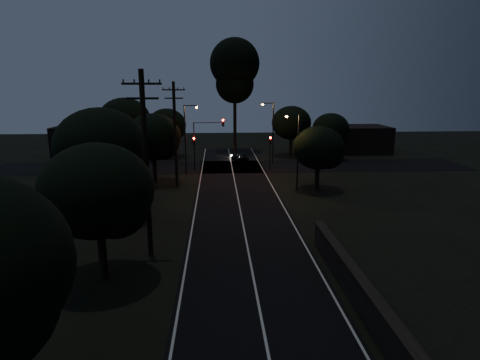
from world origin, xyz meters
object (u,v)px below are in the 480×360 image
signal_right (270,147)px  streetlight_a (187,135)px  streetlight_c (296,146)px  car (240,157)px  signal_left (194,147)px  utility_pole_mid (146,163)px  streetlight_b (272,129)px  utility_pole_far (175,133)px  tall_pine (235,70)px  signal_mast (208,135)px

signal_right → streetlight_a: 10.26m
streetlight_c → car: streetlight_c is taller
signal_left → car: signal_left is taller
utility_pole_mid → streetlight_b: size_ratio=1.38×
signal_left → utility_pole_far: bearing=-99.9°
utility_pole_far → utility_pole_mid: bearing=-90.0°
utility_pole_far → tall_pine: size_ratio=0.61×
streetlight_b → tall_pine: bearing=111.4°
streetlight_c → signal_right: bearing=97.0°
utility_pole_mid → signal_right: bearing=67.0°
car → streetlight_b: bearing=129.5°
utility_pole_far → car: utility_pole_far is taller
utility_pole_far → streetlight_c: 12.05m
utility_pole_mid → streetlight_c: 19.15m
utility_pole_mid → streetlight_b: (11.31, 29.00, -1.10)m
utility_pole_mid → utility_pole_far: 17.00m
signal_right → utility_pole_mid: bearing=-113.0°
streetlight_a → car: (6.59, 8.00, -4.09)m
streetlight_b → streetlight_c: bearing=-87.9°
signal_right → streetlight_a: size_ratio=0.51×
utility_pole_mid → streetlight_b: 31.15m
car → signal_mast: bearing=31.0°
utility_pole_mid → utility_pole_far: (0.00, 17.00, -0.25)m
signal_mast → streetlight_b: (8.22, 4.01, 0.30)m
tall_pine → streetlight_c: size_ratio=2.29×
signal_mast → car: (4.20, 6.01, -3.79)m
signal_mast → streetlight_b: streetlight_b is taller
utility_pole_mid → signal_mast: bearing=83.0°
utility_pole_mid → tall_pine: bearing=80.1°
utility_pole_far → signal_right: bearing=37.0°
streetlight_a → streetlight_c: (11.14, -8.00, -0.29)m
signal_right → signal_left: bearing=180.0°
signal_left → streetlight_b: bearing=22.0°
streetlight_a → streetlight_c: size_ratio=1.07×
utility_pole_far → signal_mast: bearing=68.9°
streetlight_b → utility_pole_mid: bearing=-111.3°
utility_pole_far → tall_pine: (7.00, 23.00, 6.92)m
signal_left → streetlight_a: size_ratio=0.51×
utility_pole_far → signal_right: (10.60, 7.99, -2.65)m
tall_pine → signal_mast: 17.48m
utility_pole_mid → signal_right: utility_pole_mid is taller
streetlight_b → utility_pole_far: bearing=-133.3°
utility_pole_mid → streetlight_c: utility_pole_mid is taller
car → streetlight_a: bearing=26.4°
streetlight_a → car: size_ratio=2.50×
signal_mast → streetlight_c: 13.28m
signal_mast → streetlight_b: 9.15m
signal_right → streetlight_b: size_ratio=0.51×
signal_mast → streetlight_a: (-2.39, -1.99, 0.30)m
tall_pine → streetlight_c: tall_pine is taller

